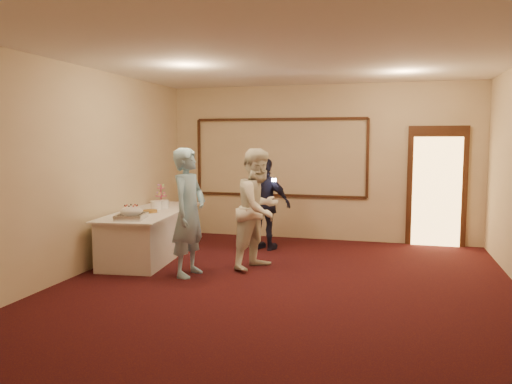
% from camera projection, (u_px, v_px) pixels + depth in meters
% --- Properties ---
extents(floor, '(7.00, 7.00, 0.00)m').
position_uv_depth(floor, '(282.00, 290.00, 6.47)').
color(floor, black).
rests_on(floor, ground).
extents(room_walls, '(6.04, 7.04, 3.02)m').
position_uv_depth(room_walls, '(283.00, 133.00, 6.26)').
color(room_walls, beige).
rests_on(room_walls, floor).
extents(wall_molding, '(3.45, 0.04, 1.55)m').
position_uv_depth(wall_molding, '(280.00, 157.00, 9.84)').
color(wall_molding, '#341B0F').
rests_on(wall_molding, room_walls).
extents(doorway, '(1.05, 0.07, 2.20)m').
position_uv_depth(doorway, '(437.00, 187.00, 9.12)').
color(doorway, '#341B0F').
rests_on(doorway, floor).
extents(buffet_table, '(1.25, 2.64, 0.77)m').
position_uv_depth(buffet_table, '(152.00, 233.00, 8.33)').
color(buffet_table, silver).
rests_on(buffet_table, floor).
extents(pavlova_tray, '(0.50, 0.59, 0.20)m').
position_uv_depth(pavlova_tray, '(131.00, 213.00, 7.41)').
color(pavlova_tray, silver).
rests_on(pavlova_tray, buffet_table).
extents(cupcake_stand, '(0.27, 0.27, 0.40)m').
position_uv_depth(cupcake_stand, '(161.00, 196.00, 9.17)').
color(cupcake_stand, '#E15086').
rests_on(cupcake_stand, buffet_table).
extents(plate_stack_a, '(0.18, 0.18, 0.15)m').
position_uv_depth(plate_stack_a, '(156.00, 205.00, 8.40)').
color(plate_stack_a, white).
rests_on(plate_stack_a, buffet_table).
extents(plate_stack_b, '(0.17, 0.17, 0.14)m').
position_uv_depth(plate_stack_b, '(164.00, 204.00, 8.57)').
color(plate_stack_b, white).
rests_on(plate_stack_b, buffet_table).
extents(tart, '(0.26, 0.26, 0.05)m').
position_uv_depth(tart, '(150.00, 212.00, 8.01)').
color(tart, white).
rests_on(tart, buffet_table).
extents(man, '(0.52, 0.72, 1.83)m').
position_uv_depth(man, '(189.00, 212.00, 7.09)').
color(man, '#98D1F1').
rests_on(man, floor).
extents(woman, '(0.96, 1.07, 1.82)m').
position_uv_depth(woman, '(259.00, 209.00, 7.51)').
color(woman, white).
rests_on(woman, floor).
extents(guest, '(1.02, 0.62, 1.63)m').
position_uv_depth(guest, '(266.00, 204.00, 8.81)').
color(guest, black).
rests_on(guest, floor).
extents(camera_flash, '(0.08, 0.05, 0.05)m').
position_uv_depth(camera_flash, '(274.00, 180.00, 8.47)').
color(camera_flash, white).
rests_on(camera_flash, guest).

